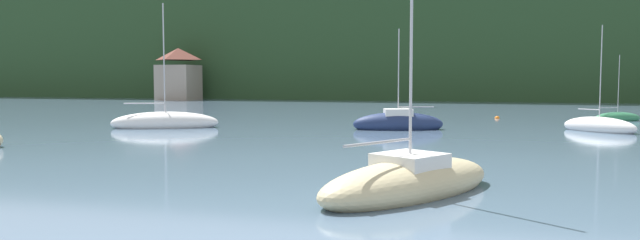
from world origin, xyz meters
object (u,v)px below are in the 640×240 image
sailboat_far_9 (599,127)px  sailboat_far_8 (398,123)px  sailboat_mid_0 (410,182)px  sailboat_far_1 (165,123)px  mooring_buoy_near (497,118)px  shore_building_west (179,75)px  sailboat_far_6 (617,118)px

sailboat_far_9 → sailboat_far_8: bearing=-127.9°
sailboat_mid_0 → sailboat_far_9: (9.81, 25.67, -0.08)m
sailboat_far_1 → mooring_buoy_near: (23.79, 17.36, -0.39)m
shore_building_west → sailboat_far_6: 69.74m
shore_building_west → sailboat_far_1: bearing=-61.7°
sailboat_mid_0 → sailboat_far_8: (-3.74, 23.40, 0.04)m
sailboat_far_1 → sailboat_far_9: bearing=-14.6°
sailboat_far_8 → shore_building_west: bearing=-64.4°
sailboat_far_6 → sailboat_far_9: size_ratio=0.77×
sailboat_far_1 → sailboat_mid_0: bearing=-69.4°
shore_building_west → mooring_buoy_near: shore_building_west is taller
sailboat_far_8 → mooring_buoy_near: bearing=-133.9°
sailboat_far_6 → sailboat_far_8: bearing=-167.0°
sailboat_mid_0 → sailboat_far_6: bearing=11.2°
sailboat_far_1 → shore_building_west: bearing=93.3°
sailboat_far_9 → mooring_buoy_near: size_ratio=17.24×
sailboat_far_6 → mooring_buoy_near: sailboat_far_6 is taller
sailboat_far_9 → sailboat_mid_0: bearing=-68.3°
sailboat_far_1 → sailboat_far_8: 17.08m
shore_building_west → sailboat_far_8: shore_building_west is taller
sailboat_far_8 → mooring_buoy_near: size_ratio=17.16×
sailboat_far_8 → sailboat_far_6: bearing=-158.8°
sailboat_mid_0 → sailboat_far_1: 28.70m
sailboat_mid_0 → sailboat_far_1: sailboat_far_1 is taller
sailboat_far_1 → sailboat_far_8: (16.76, 3.32, 0.06)m
shore_building_west → sailboat_far_9: size_ratio=1.14×
sailboat_far_1 → sailboat_far_8: bearing=-13.8°
shore_building_west → mooring_buoy_near: size_ratio=19.62×
sailboat_mid_0 → mooring_buoy_near: size_ratio=21.28×
sailboat_far_9 → mooring_buoy_near: bearing=161.6°
sailboat_mid_0 → sailboat_far_9: size_ratio=1.23×
sailboat_far_1 → mooring_buoy_near: sailboat_far_1 is taller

